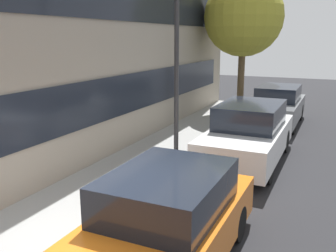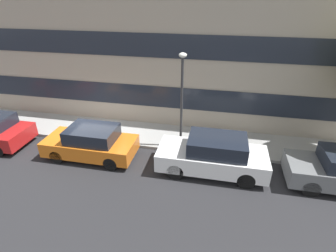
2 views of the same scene
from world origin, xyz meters
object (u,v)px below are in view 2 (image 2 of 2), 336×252
(parked_car_orange, at_px, (91,143))
(lamp_post, at_px, (182,91))
(parked_car_white, at_px, (213,155))
(fire_hydrant, at_px, (6,119))

(parked_car_orange, height_order, lamp_post, lamp_post)
(parked_car_orange, distance_m, lamp_post, 4.44)
(parked_car_white, bearing_deg, lamp_post, -43.17)
(parked_car_white, xyz_separation_m, fire_hydrant, (-10.72, 1.52, -0.23))
(lamp_post, bearing_deg, parked_car_orange, -158.82)
(parked_car_white, distance_m, lamp_post, 2.89)
(parked_car_orange, relative_size, lamp_post, 0.92)
(fire_hydrant, relative_size, lamp_post, 0.19)
(fire_hydrant, bearing_deg, parked_car_white, -8.08)
(fire_hydrant, bearing_deg, lamp_post, -0.65)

